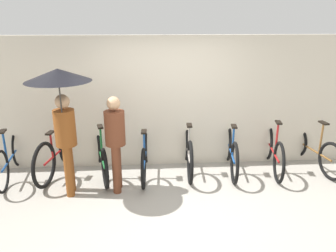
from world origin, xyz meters
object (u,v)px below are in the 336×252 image
object	(u,v)px
parked_bicycle_0	(10,157)
parked_bicycle_2	(101,155)
parked_bicycle_4	(188,150)
parked_bicycle_6	(273,150)
parked_bicycle_1	(57,153)
parked_bicycle_3	(145,155)
pedestrian_center	(115,138)
pedestrian_leading	(61,100)
parked_bicycle_5	(231,151)
parked_bicycle_7	(313,149)

from	to	relation	value
parked_bicycle_0	parked_bicycle_2	distance (m)	1.57
parked_bicycle_4	parked_bicycle_6	bearing A→B (deg)	-89.25
parked_bicycle_1	parked_bicycle_3	size ratio (longest dim) A/B	1.02
parked_bicycle_6	pedestrian_center	size ratio (longest dim) A/B	1.08
parked_bicycle_0	parked_bicycle_3	world-z (taller)	parked_bicycle_0
parked_bicycle_0	parked_bicycle_2	xyz separation A→B (m)	(1.57, 0.03, -0.01)
pedestrian_center	parked_bicycle_1	bearing A→B (deg)	-30.51
parked_bicycle_1	pedestrian_center	xyz separation A→B (m)	(1.12, -0.69, 0.51)
parked_bicycle_6	pedestrian_center	distance (m)	2.93
parked_bicycle_0	pedestrian_leading	world-z (taller)	pedestrian_leading
parked_bicycle_2	parked_bicycle_6	xyz separation A→B (m)	(3.15, -0.02, 0.02)
parked_bicycle_3	parked_bicycle_6	bearing A→B (deg)	-86.59
parked_bicycle_6	parked_bicycle_1	bearing A→B (deg)	98.36
parked_bicycle_0	parked_bicycle_4	size ratio (longest dim) A/B	1.01
parked_bicycle_5	pedestrian_leading	distance (m)	3.10
parked_bicycle_5	parked_bicycle_7	distance (m)	1.57
parked_bicycle_6	parked_bicycle_7	world-z (taller)	parked_bicycle_6
parked_bicycle_5	parked_bicycle_6	xyz separation A→B (m)	(0.79, -0.00, -0.00)
parked_bicycle_0	parked_bicycle_7	distance (m)	5.51
parked_bicycle_7	pedestrian_leading	world-z (taller)	pedestrian_leading
parked_bicycle_0	parked_bicycle_6	xyz separation A→B (m)	(4.72, 0.01, 0.00)
parked_bicycle_3	parked_bicycle_4	distance (m)	0.79
parked_bicycle_1	parked_bicycle_2	bearing A→B (deg)	-84.49
parked_bicycle_6	pedestrian_leading	size ratio (longest dim) A/B	0.84
parked_bicycle_0	parked_bicycle_1	xyz separation A→B (m)	(0.79, 0.09, 0.02)
parked_bicycle_5	parked_bicycle_3	bearing A→B (deg)	98.19
parked_bicycle_2	parked_bicycle_6	world-z (taller)	parked_bicycle_6
parked_bicycle_4	parked_bicycle_2	bearing A→B (deg)	94.51
parked_bicycle_0	pedestrian_center	world-z (taller)	pedestrian_center
parked_bicycle_5	parked_bicycle_1	bearing A→B (deg)	95.77
pedestrian_center	parked_bicycle_5	bearing A→B (deg)	-162.37
parked_bicycle_2	parked_bicycle_4	xyz separation A→B (m)	(1.58, 0.04, 0.03)
parked_bicycle_1	parked_bicycle_2	distance (m)	0.79
parked_bicycle_0	parked_bicycle_6	size ratio (longest dim) A/B	1.02
parked_bicycle_7	parked_bicycle_4	bearing A→B (deg)	81.20
parked_bicycle_4	parked_bicycle_7	size ratio (longest dim) A/B	1.01
parked_bicycle_0	parked_bicycle_7	xyz separation A→B (m)	(5.51, 0.07, -0.02)
parked_bicycle_4	pedestrian_leading	bearing A→B (deg)	115.14
parked_bicycle_0	parked_bicycle_1	world-z (taller)	parked_bicycle_0
parked_bicycle_0	pedestrian_center	distance (m)	2.07
pedestrian_center	parked_bicycle_7	bearing A→B (deg)	-168.59
parked_bicycle_3	pedestrian_center	distance (m)	0.92
parked_bicycle_2	parked_bicycle_4	size ratio (longest dim) A/B	0.99
parked_bicycle_0	parked_bicycle_5	xyz separation A→B (m)	(3.94, 0.01, 0.01)
parked_bicycle_1	parked_bicycle_4	distance (m)	2.36
parked_bicycle_2	parked_bicycle_6	distance (m)	3.15
parked_bicycle_0	parked_bicycle_6	world-z (taller)	parked_bicycle_6
parked_bicycle_3	parked_bicycle_6	distance (m)	2.36
parked_bicycle_4	pedestrian_leading	distance (m)	2.44
parked_bicycle_1	parked_bicycle_6	xyz separation A→B (m)	(3.93, -0.08, -0.02)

